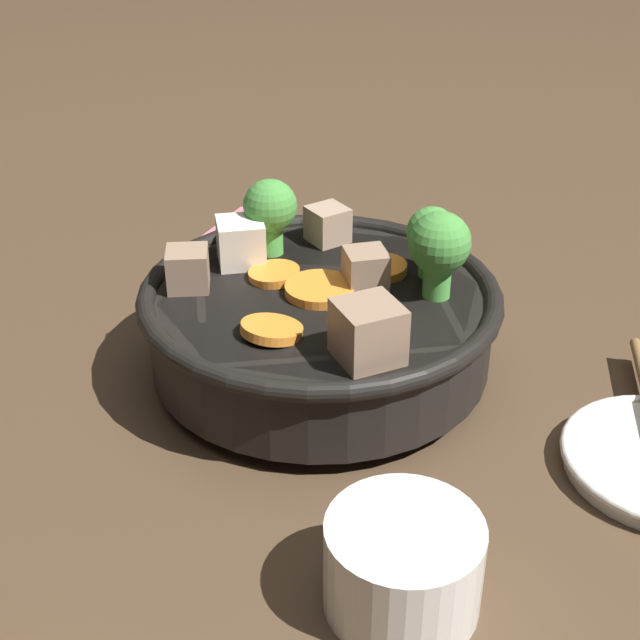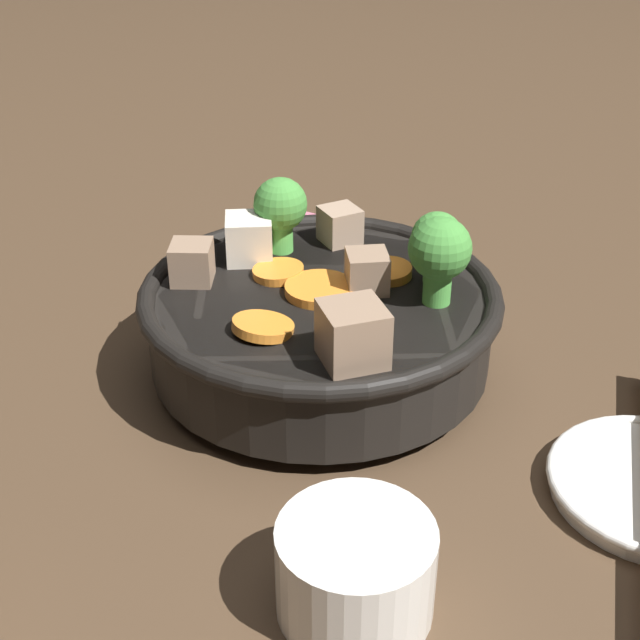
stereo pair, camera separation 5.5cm
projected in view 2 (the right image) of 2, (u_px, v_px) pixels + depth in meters
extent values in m
plane|color=#4C3826|center=(320.00, 371.00, 0.59)|extent=(3.00, 3.00, 0.00)
cylinder|color=black|center=(320.00, 365.00, 0.59)|extent=(0.12, 0.12, 0.01)
cylinder|color=black|center=(320.00, 327.00, 0.58)|extent=(0.22, 0.22, 0.05)
torus|color=black|center=(320.00, 293.00, 0.56)|extent=(0.23, 0.23, 0.01)
cylinder|color=brown|center=(320.00, 312.00, 0.57)|extent=(0.20, 0.20, 0.03)
cylinder|color=orange|center=(321.00, 289.00, 0.56)|extent=(0.06, 0.06, 0.01)
cylinder|color=orange|center=(278.00, 272.00, 0.58)|extent=(0.04, 0.04, 0.01)
cylinder|color=orange|center=(387.00, 272.00, 0.58)|extent=(0.05, 0.04, 0.01)
cylinder|color=orange|center=(263.00, 327.00, 0.52)|extent=(0.05, 0.05, 0.01)
cylinder|color=#59B84C|center=(281.00, 236.00, 0.61)|extent=(0.02, 0.02, 0.02)
sphere|color=#47933D|center=(280.00, 204.00, 0.60)|extent=(0.04, 0.04, 0.04)
cylinder|color=#59B84C|center=(435.00, 268.00, 0.57)|extent=(0.01, 0.01, 0.02)
sphere|color=#47933D|center=(437.00, 237.00, 0.56)|extent=(0.03, 0.03, 0.03)
cylinder|color=#59B84C|center=(437.00, 285.00, 0.55)|extent=(0.02, 0.02, 0.02)
sphere|color=#47933D|center=(440.00, 248.00, 0.54)|extent=(0.04, 0.04, 0.04)
cube|color=#9E7F66|center=(367.00, 272.00, 0.56)|extent=(0.03, 0.03, 0.03)
cube|color=silver|center=(249.00, 239.00, 0.60)|extent=(0.04, 0.04, 0.03)
cube|color=tan|center=(340.00, 225.00, 0.62)|extent=(0.04, 0.04, 0.03)
cube|color=#9E7F66|center=(353.00, 334.00, 0.49)|extent=(0.05, 0.05, 0.03)
cube|color=#9E7F66|center=(192.00, 262.00, 0.57)|extent=(0.03, 0.03, 0.03)
cylinder|color=white|center=(355.00, 570.00, 0.41)|extent=(0.07, 0.07, 0.05)
cylinder|color=brown|center=(356.00, 547.00, 0.40)|extent=(0.06, 0.06, 0.00)
cube|color=#D16B84|center=(276.00, 234.00, 0.78)|extent=(0.12, 0.09, 0.00)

